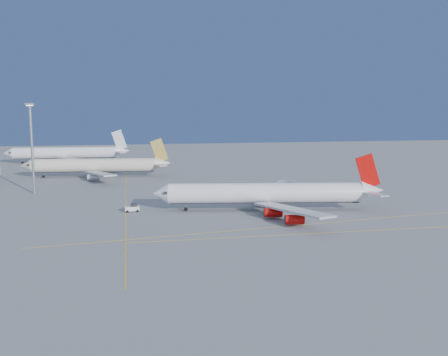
# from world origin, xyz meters

# --- Properties ---
(ground) EXTENTS (500.00, 500.00, 0.00)m
(ground) POSITION_xyz_m (0.00, 0.00, 0.00)
(ground) COLOR slate
(ground) RESTS_ON ground
(taxiway_lines) EXTENTS (118.86, 140.00, 0.02)m
(taxiway_lines) POSITION_xyz_m (-14.71, 6.34, 0.01)
(taxiway_lines) COLOR #E4B40C
(taxiway_lines) RESTS_ON ground
(airliner_virgin) EXTENTS (60.46, 53.80, 14.95)m
(airliner_virgin) POSITION_xyz_m (-2.99, 10.83, 4.51)
(airliner_virgin) COLOR white
(airliner_virgin) RESTS_ON ground
(airliner_etihad) EXTENTS (56.96, 52.33, 14.86)m
(airliner_etihad) POSITION_xyz_m (-50.66, 83.68, 4.52)
(airliner_etihad) COLOR beige
(airliner_etihad) RESTS_ON ground
(airliner_third) EXTENTS (59.06, 54.49, 15.85)m
(airliner_third) POSITION_xyz_m (-67.39, 137.07, 4.80)
(airliner_third) COLOR white
(airliner_third) RESTS_ON ground
(pushback_tug) EXTENTS (3.90, 2.66, 2.07)m
(pushback_tug) POSITION_xyz_m (-38.30, 16.09, 0.96)
(pushback_tug) COLOR white
(pushback_tug) RESTS_ON ground
(light_mast) EXTENTS (2.42, 2.42, 27.98)m
(light_mast) POSITION_xyz_m (-67.99, 49.55, 16.51)
(light_mast) COLOR gray
(light_mast) RESTS_ON ground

